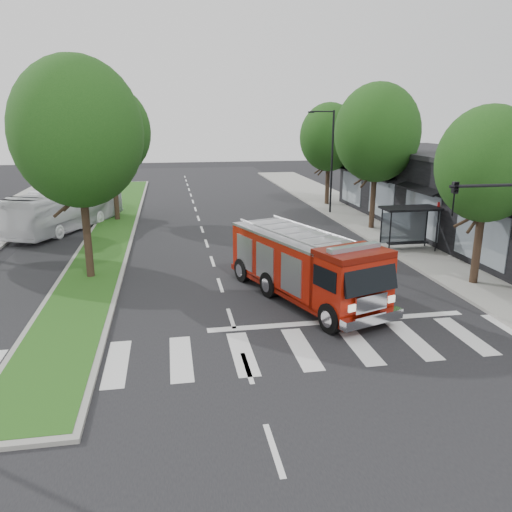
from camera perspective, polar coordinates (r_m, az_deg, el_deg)
The scene contains 13 objects.
ground at distance 19.39m, azimuth -2.87°, elevation -7.14°, with size 140.00×140.00×0.00m, color black.
sidewalk_right at distance 32.24m, azimuth 17.37°, elevation 1.58°, with size 5.00×80.00×0.15m, color gray.
median at distance 36.72m, azimuth -15.80°, elevation 3.36°, with size 3.00×50.00×0.15m.
storefront_row at distance 34.08m, azimuth 24.49°, elevation 5.78°, with size 8.00×30.00×5.00m, color black.
bus_shelter at distance 29.64m, azimuth 17.04°, elevation 4.32°, with size 3.20×1.60×2.61m.
tree_right_near at distance 24.09m, azimuth 24.94°, elevation 9.46°, with size 4.40×4.40×8.05m.
tree_right_mid at distance 34.57m, azimuth 13.67°, elevation 13.51°, with size 5.60×5.60×9.72m.
tree_right_far at distance 43.96m, azimuth 8.36°, elevation 13.28°, with size 5.00×5.00×8.73m.
tree_median_near at distance 24.08m, azimuth -19.71°, elevation 13.11°, with size 5.80×5.80×10.16m.
tree_median_far at distance 37.97m, azimuth -16.25°, elevation 13.49°, with size 5.60×5.60×9.72m.
streetlight_right_far at distance 39.88m, azimuth 8.48°, elevation 11.10°, with size 2.11×0.20×8.00m.
fire_engine at distance 21.05m, azimuth 5.53°, elevation -1.13°, with size 5.36×9.11×3.03m.
city_bus at distance 36.70m, azimuth -20.72°, elevation 5.17°, with size 2.49×10.66×2.97m, color silver.
Camera 1 is at (-2.13, -17.76, 7.48)m, focal length 35.00 mm.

